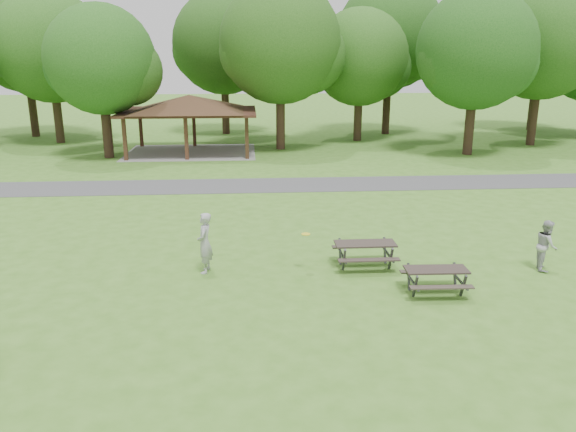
# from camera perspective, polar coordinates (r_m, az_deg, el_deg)

# --- Properties ---
(ground) EXTENTS (160.00, 160.00, 0.00)m
(ground) POSITION_cam_1_polar(r_m,az_deg,el_deg) (14.73, -2.80, -9.31)
(ground) COLOR #3F7321
(ground) RESTS_ON ground
(asphalt_path) EXTENTS (120.00, 3.20, 0.02)m
(asphalt_path) POSITION_cam_1_polar(r_m,az_deg,el_deg) (28.02, -3.51, 3.12)
(asphalt_path) COLOR #424244
(asphalt_path) RESTS_ON ground
(pavilion) EXTENTS (8.60, 7.01, 3.76)m
(pavilion) POSITION_cam_1_polar(r_m,az_deg,el_deg) (37.63, -10.01, 10.98)
(pavilion) COLOR #382014
(pavilion) RESTS_ON ground
(tree_row_c) EXTENTS (8.19, 7.80, 10.67)m
(tree_row_c) POSITION_cam_1_polar(r_m,az_deg,el_deg) (44.47, -22.85, 15.26)
(tree_row_c) COLOR black
(tree_row_c) RESTS_ON ground
(tree_row_d) EXTENTS (6.93, 6.60, 9.27)m
(tree_row_d) POSITION_cam_1_polar(r_m,az_deg,el_deg) (36.86, -18.33, 14.54)
(tree_row_d) COLOR black
(tree_row_d) RESTS_ON ground
(tree_row_e) EXTENTS (8.40, 8.00, 11.02)m
(tree_row_e) POSITION_cam_1_polar(r_m,az_deg,el_deg) (38.40, -0.64, 16.87)
(tree_row_e) COLOR #321F16
(tree_row_e) RESTS_ON ground
(tree_row_f) EXTENTS (7.35, 7.00, 9.55)m
(tree_row_f) POSITION_cam_1_polar(r_m,az_deg,el_deg) (42.65, 7.42, 15.41)
(tree_row_f) COLOR black
(tree_row_f) RESTS_ON ground
(tree_row_g) EXTENTS (7.77, 7.40, 10.25)m
(tree_row_g) POSITION_cam_1_polar(r_m,az_deg,el_deg) (38.12, 18.67, 15.38)
(tree_row_g) COLOR black
(tree_row_g) RESTS_ON ground
(tree_row_h) EXTENTS (8.61, 8.20, 11.37)m
(tree_row_h) POSITION_cam_1_polar(r_m,az_deg,el_deg) (43.83, 24.52, 15.72)
(tree_row_h) COLOR black
(tree_row_h) RESTS_ON ground
(tree_deep_a) EXTENTS (8.40, 8.00, 11.38)m
(tree_deep_a) POSITION_cam_1_polar(r_m,az_deg,el_deg) (48.76, -25.08, 15.69)
(tree_deep_a) COLOR black
(tree_deep_a) RESTS_ON ground
(tree_deep_b) EXTENTS (8.40, 8.00, 11.13)m
(tree_deep_b) POSITION_cam_1_polar(r_m,az_deg,el_deg) (46.35, -6.43, 16.79)
(tree_deep_b) COLOR #301D15
(tree_deep_b) RESTS_ON ground
(tree_deep_c) EXTENTS (8.82, 8.40, 11.90)m
(tree_deep_c) POSITION_cam_1_polar(r_m,az_deg,el_deg) (46.73, 10.42, 17.32)
(tree_deep_c) COLOR black
(tree_deep_c) RESTS_ON ground
(tree_deep_d) EXTENTS (8.40, 8.00, 11.27)m
(tree_deep_d) POSITION_cam_1_polar(r_m,az_deg,el_deg) (52.78, 24.31, 15.59)
(tree_deep_d) COLOR black
(tree_deep_d) RESTS_ON ground
(picnic_table_middle) EXTENTS (1.86, 1.51, 0.80)m
(picnic_table_middle) POSITION_cam_1_polar(r_m,az_deg,el_deg) (17.36, 7.84, -3.29)
(picnic_table_middle) COLOR #2C2420
(picnic_table_middle) RESTS_ON ground
(picnic_table_far) EXTENTS (1.74, 1.42, 0.74)m
(picnic_table_far) POSITION_cam_1_polar(r_m,az_deg,el_deg) (15.89, 14.80, -5.77)
(picnic_table_far) COLOR #2B221F
(picnic_table_far) RESTS_ON ground
(frisbee_in_flight) EXTENTS (0.27, 0.27, 0.02)m
(frisbee_in_flight) POSITION_cam_1_polar(r_m,az_deg,el_deg) (16.66, 1.83, -1.85)
(frisbee_in_flight) COLOR yellow
(frisbee_in_flight) RESTS_ON ground
(frisbee_thrower) EXTENTS (0.52, 0.72, 1.84)m
(frisbee_thrower) POSITION_cam_1_polar(r_m,az_deg,el_deg) (16.86, -8.46, -2.73)
(frisbee_thrower) COLOR #9F9FA1
(frisbee_thrower) RESTS_ON ground
(frisbee_catcher) EXTENTS (0.79, 0.90, 1.55)m
(frisbee_catcher) POSITION_cam_1_polar(r_m,az_deg,el_deg) (18.63, 24.76, -2.71)
(frisbee_catcher) COLOR #A5A5A8
(frisbee_catcher) RESTS_ON ground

